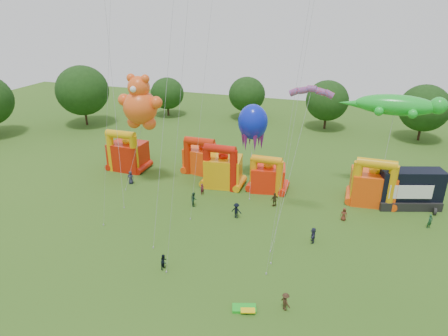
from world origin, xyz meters
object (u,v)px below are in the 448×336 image
(bouncy_castle_2, at_px, (223,169))
(gecko_kite, at_px, (391,127))
(bouncy_castle_0, at_px, (127,154))
(stage_trailer, at_px, (410,189))
(spectator_0, at_px, (131,177))
(spectator_4, at_px, (275,200))
(teddy_bear_kite, at_px, (138,119))
(octopus_kite, at_px, (252,143))

(bouncy_castle_2, bearing_deg, gecko_kite, 11.68)
(gecko_kite, bearing_deg, bouncy_castle_0, -174.89)
(stage_trailer, bearing_deg, spectator_0, -172.09)
(stage_trailer, relative_size, spectator_4, 4.34)
(bouncy_castle_0, relative_size, stage_trailer, 0.80)
(stage_trailer, height_order, teddy_bear_kite, teddy_bear_kite)
(gecko_kite, bearing_deg, octopus_kite, -174.57)
(bouncy_castle_0, relative_size, octopus_kite, 0.59)
(octopus_kite, height_order, spectator_4, octopus_kite)
(gecko_kite, relative_size, spectator_0, 7.05)
(teddy_bear_kite, relative_size, gecko_kite, 1.16)
(stage_trailer, distance_m, spectator_4, 16.70)
(bouncy_castle_2, bearing_deg, octopus_kite, 38.12)
(bouncy_castle_2, distance_m, spectator_4, 9.05)
(bouncy_castle_0, distance_m, stage_trailer, 39.46)
(spectator_0, bearing_deg, teddy_bear_kite, -0.10)
(bouncy_castle_0, height_order, bouncy_castle_2, bouncy_castle_0)
(octopus_kite, bearing_deg, spectator_4, -53.56)
(teddy_bear_kite, xyz_separation_m, spectator_0, (-1.75, -0.51, -8.50))
(bouncy_castle_0, bearing_deg, bouncy_castle_2, -3.86)
(teddy_bear_kite, height_order, spectator_4, teddy_bear_kite)
(bouncy_castle_2, height_order, spectator_4, bouncy_castle_2)
(spectator_0, height_order, spectator_4, spectator_0)
(bouncy_castle_2, bearing_deg, teddy_bear_kite, -164.32)
(teddy_bear_kite, relative_size, octopus_kite, 1.41)
(bouncy_castle_0, xyz_separation_m, octopus_kite, (18.96, 1.59, 3.25))
(bouncy_castle_2, height_order, stage_trailer, bouncy_castle_2)
(stage_trailer, relative_size, spectator_0, 4.29)
(octopus_kite, distance_m, spectator_4, 9.28)
(bouncy_castle_2, relative_size, spectator_4, 3.43)
(spectator_4, bearing_deg, octopus_kite, -89.93)
(spectator_4, bearing_deg, bouncy_castle_2, -61.23)
(teddy_bear_kite, height_order, octopus_kite, teddy_bear_kite)
(spectator_0, bearing_deg, spectator_4, -16.92)
(stage_trailer, xyz_separation_m, spectator_4, (-15.78, -5.29, -1.44))
(gecko_kite, relative_size, spectator_4, 7.14)
(bouncy_castle_2, relative_size, stage_trailer, 0.79)
(stage_trailer, bearing_deg, bouncy_castle_0, -179.30)
(bouncy_castle_0, bearing_deg, gecko_kite, 5.11)
(stage_trailer, bearing_deg, spectator_4, -161.47)
(bouncy_castle_2, distance_m, octopus_kite, 5.40)
(stage_trailer, bearing_deg, gecko_kite, 137.79)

